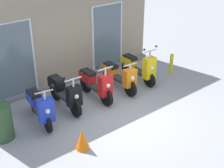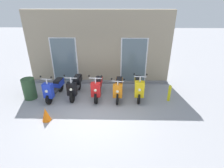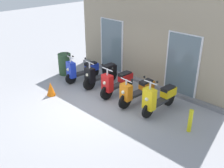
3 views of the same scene
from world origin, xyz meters
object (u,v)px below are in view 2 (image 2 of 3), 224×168
object	(u,v)px
scooter_orange	(118,88)
curb_bollard	(169,93)
scooter_black	(75,86)
traffic_cone	(46,114)
scooter_blue	(54,88)
scooter_yellow	(139,87)
scooter_red	(97,87)
trash_bin	(29,89)

from	to	relation	value
scooter_orange	curb_bollard	bearing A→B (deg)	-6.58
scooter_black	traffic_cone	world-z (taller)	scooter_black
scooter_black	scooter_orange	world-z (taller)	scooter_black
scooter_blue	scooter_yellow	bearing A→B (deg)	2.12
scooter_red	scooter_orange	size ratio (longest dim) A/B	0.94
scooter_red	traffic_cone	size ratio (longest dim) A/B	3.03
scooter_black	scooter_red	bearing A→B (deg)	-7.29
scooter_black	trash_bin	bearing A→B (deg)	-172.40
traffic_cone	scooter_yellow	bearing A→B (deg)	26.81
scooter_blue	traffic_cone	xyz separation A→B (m)	(0.18, -1.62, -0.22)
scooter_yellow	traffic_cone	size ratio (longest dim) A/B	3.09
trash_bin	scooter_black	bearing A→B (deg)	7.60
scooter_black	trash_bin	size ratio (longest dim) A/B	1.83
scooter_red	traffic_cone	bearing A→B (deg)	-134.84
trash_bin	scooter_red	bearing A→B (deg)	2.59
scooter_red	curb_bollard	xyz separation A→B (m)	(3.06, -0.21, -0.14)
scooter_yellow	traffic_cone	distance (m)	3.90
trash_bin	curb_bollard	xyz separation A→B (m)	(5.99, -0.08, -0.11)
scooter_blue	scooter_red	xyz separation A→B (m)	(1.87, 0.08, 0.02)
curb_bollard	scooter_red	bearing A→B (deg)	176.00
scooter_black	trash_bin	world-z (taller)	scooter_black
trash_bin	traffic_cone	xyz separation A→B (m)	(1.24, -1.57, -0.20)
scooter_orange	scooter_yellow	xyz separation A→B (m)	(0.87, 0.02, 0.04)
scooter_blue	curb_bollard	distance (m)	4.94
curb_bollard	traffic_cone	bearing A→B (deg)	-162.62
trash_bin	curb_bollard	world-z (taller)	trash_bin
scooter_blue	trash_bin	xyz separation A→B (m)	(-1.06, -0.05, -0.02)
scooter_yellow	curb_bollard	world-z (taller)	scooter_yellow
scooter_black	curb_bollard	bearing A→B (deg)	-4.81
scooter_black	scooter_red	world-z (taller)	scooter_red
scooter_red	curb_bollard	distance (m)	3.07
scooter_blue	traffic_cone	size ratio (longest dim) A/B	2.96
scooter_blue	scooter_orange	world-z (taller)	scooter_blue
scooter_yellow	curb_bollard	bearing A→B (deg)	-11.87
scooter_orange	trash_bin	xyz separation A→B (m)	(-3.85, -0.17, -0.01)
scooter_red	traffic_cone	world-z (taller)	scooter_red
scooter_black	scooter_orange	xyz separation A→B (m)	(1.90, -0.09, -0.02)
scooter_blue	curb_bollard	bearing A→B (deg)	-1.55
scooter_black	scooter_orange	size ratio (longest dim) A/B	1.00
scooter_orange	curb_bollard	distance (m)	2.17
scooter_orange	traffic_cone	size ratio (longest dim) A/B	3.22
scooter_black	scooter_orange	distance (m)	1.91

